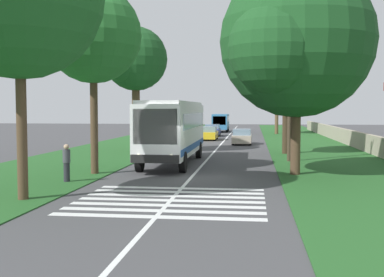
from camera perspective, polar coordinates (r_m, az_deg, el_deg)
The scene contains 18 objects.
ground at distance 23.50m, azimuth -0.12°, elevation -4.61°, with size 160.00×160.00×0.00m, color #424244.
grass_verge_left at distance 39.81m, azimuth -9.14°, elevation -1.28°, with size 120.00×8.00×0.04m, color #235623.
grass_verge_right at distance 38.58m, azimuth 14.95°, elevation -1.51°, with size 120.00×8.00×0.04m, color #235623.
centre_line at distance 38.33m, azimuth 2.71°, elevation -1.44°, with size 110.00×0.16×0.01m, color silver.
coach_bus at distance 29.21m, azimuth -2.20°, elevation 1.21°, with size 11.16×2.62×3.73m.
zebra_crossing at distance 17.79m, azimuth -2.52°, elevation -7.25°, with size 5.85×6.80×0.01m.
trailing_car_0 at distance 45.55m, azimuth 5.86°, elevation 0.17°, with size 4.30×1.78×1.43m.
trailing_car_1 at distance 51.61m, azimuth 1.96°, elevation 0.58°, with size 4.30×1.78×1.43m.
trailing_car_2 at distance 58.68m, azimuth 2.40°, elevation 0.93°, with size 4.30×1.78×1.43m.
trailing_minibus_0 at distance 69.19m, azimuth 3.38°, elevation 2.05°, with size 6.00×2.14×2.53m.
roadside_tree_left_0 at distance 36.82m, azimuth -6.78°, elevation 9.01°, with size 5.38×4.74×9.34m.
roadside_tree_left_2 at distance 25.49m, azimuth -11.53°, elevation 11.43°, with size 5.71×4.85×9.39m.
roadside_tree_right_0 at distance 63.96m, azimuth 9.78°, elevation 7.76°, with size 7.17×6.10×11.28m.
roadside_tree_right_1 at distance 24.96m, azimuth 11.79°, elevation 10.79°, with size 8.48×7.60×10.43m.
roadside_tree_right_2 at distance 36.12m, azimuth 10.73°, elevation 8.35°, with size 6.23×5.17×9.07m.
utility_pole at distance 30.90m, azimuth 11.36°, elevation 4.95°, with size 0.24×1.40×7.89m.
roadside_wall at distance 44.01m, azimuth 18.47°, elevation -0.05°, with size 70.00×0.40×1.36m, color #9E937F.
pedestrian at distance 22.63m, azimuth -14.47°, elevation -2.72°, with size 0.34×0.34×1.69m.
Camera 1 is at (-23.07, -2.94, 3.33)m, focal length 45.56 mm.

